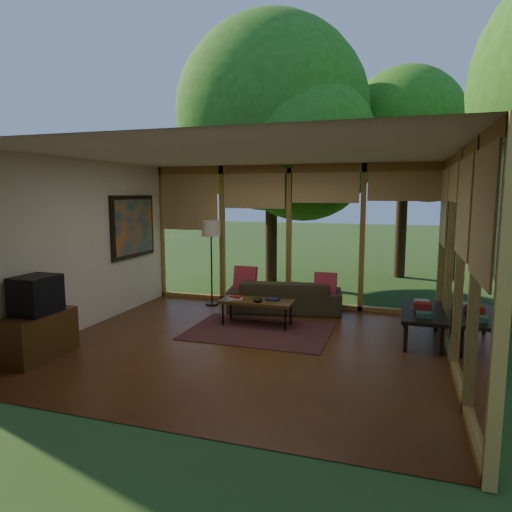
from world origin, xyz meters
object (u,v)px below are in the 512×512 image
(media_cabinet, at_px, (38,335))
(coffee_table, at_px, (257,302))
(television, at_px, (36,295))
(side_console, at_px, (423,313))
(sofa, at_px, (285,295))
(floor_lamp, at_px, (211,233))

(media_cabinet, relative_size, coffee_table, 0.83)
(television, relative_size, side_console, 0.39)
(coffee_table, bearing_deg, media_cabinet, -135.06)
(sofa, relative_size, media_cabinet, 2.05)
(media_cabinet, distance_m, television, 0.55)
(television, distance_m, side_console, 5.39)
(side_console, bearing_deg, sofa, 156.74)
(coffee_table, relative_size, side_console, 0.86)
(sofa, relative_size, floor_lamp, 1.24)
(side_console, bearing_deg, floor_lamp, 164.29)
(floor_lamp, distance_m, coffee_table, 1.95)
(television, height_order, side_console, television)
(sofa, bearing_deg, television, 43.00)
(media_cabinet, relative_size, television, 1.82)
(television, relative_size, floor_lamp, 0.33)
(media_cabinet, xyz_separation_m, side_console, (4.87, 2.31, 0.11))
(media_cabinet, relative_size, floor_lamp, 0.61)
(coffee_table, bearing_deg, floor_lamp, 139.55)
(coffee_table, bearing_deg, side_console, 0.12)
(media_cabinet, height_order, side_console, media_cabinet)
(television, xyz_separation_m, side_console, (4.85, 2.31, -0.44))
(media_cabinet, height_order, coffee_table, media_cabinet)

